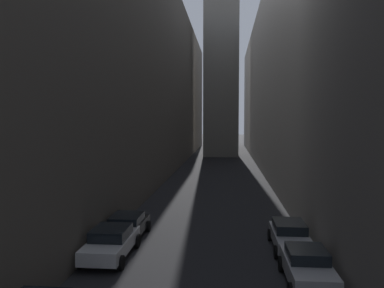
{
  "coord_description": "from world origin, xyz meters",
  "views": [
    {
      "loc": [
        1.17,
        1.57,
        6.67
      ],
      "look_at": [
        0.0,
        14.42,
        5.86
      ],
      "focal_mm": 36.34,
      "sensor_mm": 36.0,
      "label": 1
    }
  ],
  "objects_px": {
    "parked_car_left_far": "(127,225)",
    "parked_car_right_third": "(307,266)",
    "parked_car_right_far": "(290,235)",
    "parked_car_left_third": "(111,242)"
  },
  "relations": [
    {
      "from": "parked_car_right_far",
      "to": "parked_car_left_far",
      "type": "bearing_deg",
      "value": 83.26
    },
    {
      "from": "parked_car_left_third",
      "to": "parked_car_right_third",
      "type": "bearing_deg",
      "value": -105.16
    },
    {
      "from": "parked_car_left_far",
      "to": "parked_car_right_third",
      "type": "height_order",
      "value": "parked_car_right_third"
    },
    {
      "from": "parked_car_left_far",
      "to": "parked_car_right_third",
      "type": "bearing_deg",
      "value": -121.78
    },
    {
      "from": "parked_car_left_third",
      "to": "parked_car_left_far",
      "type": "xyz_separation_m",
      "value": [
        -0.0,
        3.07,
        -0.03
      ]
    },
    {
      "from": "parked_car_left_far",
      "to": "parked_car_right_third",
      "type": "relative_size",
      "value": 0.97
    },
    {
      "from": "parked_car_left_far",
      "to": "parked_car_right_far",
      "type": "xyz_separation_m",
      "value": [
        8.8,
        -1.04,
        -0.0
      ]
    },
    {
      "from": "parked_car_left_far",
      "to": "parked_car_right_far",
      "type": "height_order",
      "value": "parked_car_right_far"
    },
    {
      "from": "parked_car_left_far",
      "to": "parked_car_right_far",
      "type": "distance_m",
      "value": 8.86
    },
    {
      "from": "parked_car_left_third",
      "to": "parked_car_right_third",
      "type": "xyz_separation_m",
      "value": [
        8.8,
        -2.38,
        0.01
      ]
    }
  ]
}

